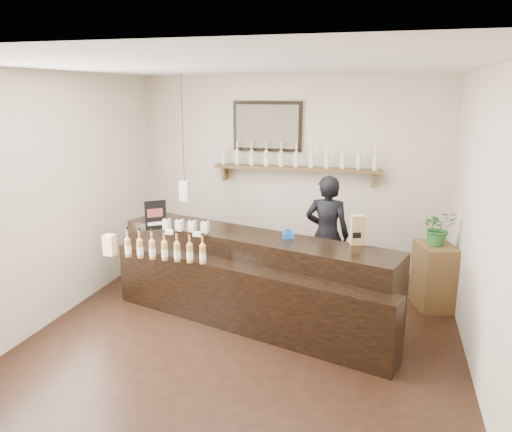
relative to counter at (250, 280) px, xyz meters
name	(u,v)px	position (x,y,z in m)	size (l,w,h in m)	color
ground	(243,340)	(0.08, -0.57, -0.45)	(5.00, 5.00, 0.00)	black
room_shell	(242,182)	(0.08, -0.57, 1.25)	(5.00, 5.00, 5.00)	beige
back_wall_decor	(279,150)	(-0.07, 1.80, 1.31)	(2.66, 0.96, 1.69)	brown
counter	(250,280)	(0.00, 0.00, 0.00)	(3.47, 1.88, 1.12)	black
promo_sign	(156,215)	(-1.18, 0.05, 0.69)	(0.22, 0.17, 0.35)	black
paper_bag	(357,230)	(1.18, 0.07, 0.67)	(0.17, 0.15, 0.32)	olive
tape_dispenser	(288,235)	(0.42, 0.09, 0.55)	(0.15, 0.08, 0.12)	#1754A7
side_cabinet	(434,276)	(2.08, 0.85, -0.06)	(0.54, 0.63, 0.79)	brown
potted_plant	(438,228)	(2.08, 0.85, 0.55)	(0.38, 0.33, 0.43)	#2A6628
shopkeeper	(327,227)	(0.75, 0.98, 0.43)	(0.64, 0.42, 1.76)	black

